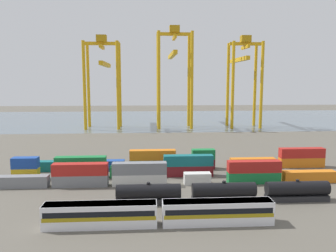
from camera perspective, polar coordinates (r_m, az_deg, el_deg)
ground_plane at (r=115.11m, az=-0.10°, el=-4.03°), size 420.00×420.00×0.00m
harbour_water at (r=207.12m, az=-1.66°, el=1.17°), size 400.00×110.00×0.01m
passenger_train at (r=56.35m, az=-1.43°, el=-14.37°), size 37.01×3.14×3.90m
freight_tank_row at (r=67.14m, az=9.40°, el=-10.97°), size 41.23×2.73×4.19m
shipping_container_0 at (r=81.79m, az=-23.63°, el=-8.60°), size 12.10×2.44×2.60m
shipping_container_1 at (r=78.31m, az=-14.52°, el=-8.90°), size 12.10×2.44×2.60m
shipping_container_2 at (r=77.62m, az=-14.59°, el=-7.06°), size 12.10×2.44×2.60m
shipping_container_3 at (r=76.91m, az=-4.82°, el=-8.99°), size 12.10×2.44×2.60m
shipping_container_4 at (r=76.21m, az=-4.84°, el=-7.11°), size 12.10×2.44×2.60m
shipping_container_5 at (r=77.71m, az=4.96°, el=-8.81°), size 6.04×2.44×2.60m
shipping_container_6 at (r=80.64m, az=14.26°, el=-8.41°), size 12.10×2.44×2.60m
shipping_container_7 at (r=79.97m, az=14.32°, el=-6.62°), size 12.10×2.44×2.60m
shipping_container_8 at (r=85.48m, az=22.70°, el=-7.86°), size 12.10×2.44×2.60m
shipping_container_9 at (r=88.36m, az=-22.86°, el=-7.37°), size 6.04×2.44×2.60m
shipping_container_10 at (r=87.75m, az=-22.95°, el=-5.73°), size 6.04×2.44×2.60m
shipping_container_11 at (r=84.96m, az=-14.46°, el=-7.60°), size 12.10×2.44×2.60m
shipping_container_12 at (r=84.33m, az=-14.52°, el=-5.89°), size 12.10×2.44×2.60m
shipping_container_13 at (r=83.49m, az=-5.56°, el=-7.66°), size 12.10×2.44×2.60m
shipping_container_14 at (r=84.04m, az=3.43°, el=-7.53°), size 12.10×2.44×2.60m
shipping_container_15 at (r=83.40m, az=3.45°, el=-5.81°), size 12.10×2.44×2.60m
shipping_container_16 at (r=86.56m, az=12.10°, el=-7.24°), size 6.04×2.44×2.60m
shipping_container_17 at (r=93.59m, az=-19.46°, el=-6.39°), size 12.10×2.44×2.60m
shipping_container_18 at (r=90.83m, az=-11.20°, el=-6.51°), size 12.10×2.44×2.60m
shipping_container_19 at (r=90.03m, az=-2.60°, el=-6.50°), size 12.10×2.44×2.60m
shipping_container_20 at (r=89.43m, az=-2.61°, el=-4.88°), size 12.10×2.44×2.60m
shipping_container_21 at (r=91.24m, az=5.95°, el=-6.34°), size 6.04×2.44×2.60m
shipping_container_22 at (r=90.65m, az=5.97°, el=-4.75°), size 6.04×2.44×2.60m
shipping_container_23 at (r=94.38m, az=14.10°, el=-6.06°), size 12.10×2.44×2.60m
shipping_container_24 at (r=99.27m, az=21.58°, el=-5.70°), size 12.10×2.44×2.60m
shipping_container_25 at (r=98.73m, az=21.65°, el=-4.23°), size 12.10×2.44×2.60m
gantry_crane_west at (r=172.12m, az=-10.90°, el=8.83°), size 17.31×36.22×45.14m
gantry_crane_central at (r=171.95m, az=1.01°, el=10.02°), size 17.44×40.92×49.87m
gantry_crane_east at (r=177.51m, az=12.58°, el=8.92°), size 15.90×34.90×45.46m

